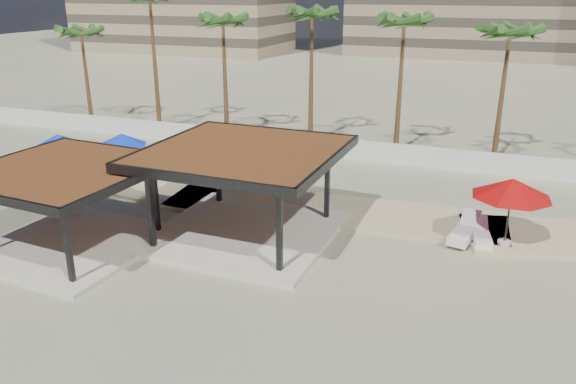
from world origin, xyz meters
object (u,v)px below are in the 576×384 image
at_px(umbrella_c, 512,188).
at_px(lounger_c, 481,236).
at_px(lounger_b, 464,233).
at_px(pavilion_central, 244,184).
at_px(umbrella_a, 122,140).
at_px(pavilion_west, 67,199).
at_px(lounger_a, 79,179).

height_order(umbrella_c, lounger_c, umbrella_c).
distance_m(umbrella_c, lounger_b, 2.73).
relative_size(pavilion_central, lounger_b, 3.17).
bearing_deg(umbrella_c, umbrella_a, 174.50).
xyz_separation_m(pavilion_west, lounger_a, (-4.92, 6.21, -1.70)).
distance_m(lounger_b, lounger_c, 0.68).
bearing_deg(lounger_a, lounger_b, -97.27).
bearing_deg(lounger_c, lounger_b, 79.75).
distance_m(pavilion_west, umbrella_a, 8.72).
relative_size(lounger_a, lounger_c, 0.98).
height_order(pavilion_central, lounger_b, pavilion_central).
bearing_deg(lounger_a, umbrella_a, -48.41).
bearing_deg(lounger_c, umbrella_c, -102.50).
height_order(pavilion_west, umbrella_c, pavilion_west).
bearing_deg(lounger_b, lounger_c, -79.10).
xyz_separation_m(pavilion_central, pavilion_west, (-6.17, -3.55, -0.26)).
relative_size(pavilion_west, lounger_a, 3.53).
xyz_separation_m(pavilion_central, umbrella_a, (-9.46, 4.53, -0.07)).
distance_m(pavilion_central, umbrella_c, 10.78).
bearing_deg(umbrella_c, lounger_a, 179.88).
bearing_deg(lounger_b, lounger_a, 101.52).
bearing_deg(lounger_b, pavilion_central, 118.25).
distance_m(pavilion_central, umbrella_a, 10.49).
relative_size(pavilion_central, pavilion_west, 1.07).
bearing_deg(lounger_a, pavilion_central, -110.77).
bearing_deg(umbrella_a, umbrella_c, -5.50).
xyz_separation_m(umbrella_a, lounger_c, (18.99, -1.87, -1.88)).
relative_size(pavilion_central, umbrella_a, 2.62).
bearing_deg(umbrella_a, pavilion_central, -25.58).
height_order(umbrella_c, lounger_b, umbrella_c).
bearing_deg(pavilion_central, lounger_b, 17.86).
bearing_deg(lounger_c, pavilion_central, 95.93).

